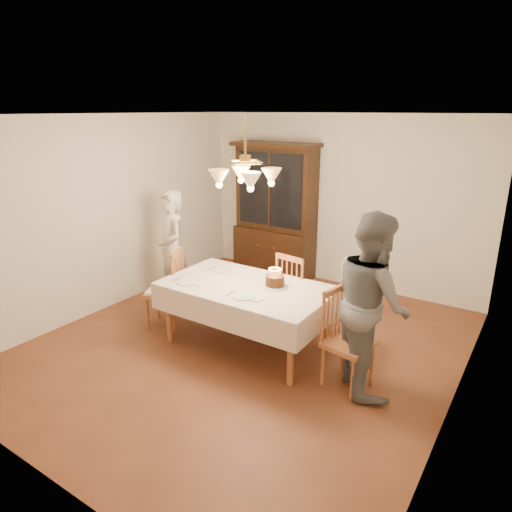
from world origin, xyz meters
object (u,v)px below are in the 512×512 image
Objects in this scene: chair_far_side at (297,295)px; birthday_cake at (275,281)px; dining_table at (246,291)px; china_hutch at (275,214)px; elderly_woman at (172,249)px.

chair_far_side reaches higher than birthday_cake.
dining_table is 2.49m from china_hutch.
china_hutch reaches higher than chair_far_side.
elderly_woman reaches higher than birthday_cake.
chair_far_side is (1.25, -1.53, -0.60)m from china_hutch.
chair_far_side is (0.27, 0.73, -0.24)m from dining_table.
birthday_cake is at bearing 20.90° from elderly_woman.
birthday_cake is (0.29, 0.15, 0.14)m from dining_table.
dining_table is 0.81m from chair_far_side.
chair_far_side is at bearing 91.80° from birthday_cake.
dining_table is 1.63m from elderly_woman.
dining_table is 1.17× the size of elderly_woman.
china_hutch is at bearing 102.62° from elderly_woman.
elderly_woman is 1.87m from birthday_cake.
china_hutch is 1.91m from elderly_woman.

